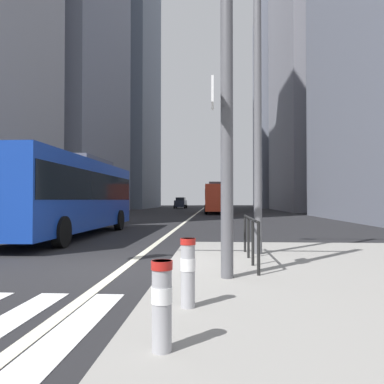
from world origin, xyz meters
TOP-DOWN VIEW (x-y plane):
  - ground_plane at (0.00, 20.00)m, footprint 160.00×160.00m
  - lane_centre_line at (0.00, 30.00)m, footprint 0.20×80.00m
  - office_tower_left_mid at (-16.00, 36.24)m, footprint 11.57×20.31m
  - office_tower_left_far at (-16.00, 62.33)m, footprint 13.06×21.04m
  - office_tower_right_mid at (17.00, 46.28)m, footprint 11.76×20.62m
  - office_tower_right_far at (17.00, 66.68)m, footprint 13.41×16.01m
  - city_bus_blue_oncoming at (-3.98, 6.93)m, footprint 2.75×11.11m
  - city_bus_red_receding at (2.28, 34.94)m, footprint 2.77×11.48m
  - car_oncoming_mid at (-3.94, 58.45)m, footprint 2.14×4.19m
  - car_receding_near at (3.16, 59.76)m, footprint 2.05×4.48m
  - traffic_signal_gantry at (0.46, -1.71)m, footprint 5.39×0.65m
  - street_lamp_post at (3.10, 1.31)m, footprint 5.50×0.32m
  - bollard_front at (1.53, -5.00)m, footprint 0.20×0.20m
  - bollard_left at (1.67, -3.58)m, footprint 0.20×0.20m
  - pedestrian_railing at (2.80, 0.11)m, footprint 0.06×3.18m

SIDE VIEW (x-z plane):
  - ground_plane at x=0.00m, z-range 0.00..0.00m
  - lane_centre_line at x=0.00m, z-range 0.00..0.01m
  - bollard_front at x=1.53m, z-range 0.20..1.01m
  - bollard_left at x=1.67m, z-range 0.20..1.07m
  - pedestrian_railing at x=2.80m, z-range 0.35..1.33m
  - car_oncoming_mid at x=-3.94m, z-range 0.02..1.96m
  - car_receding_near at x=3.16m, z-range 0.02..1.96m
  - city_bus_blue_oncoming at x=-3.98m, z-range 0.14..3.54m
  - city_bus_red_receding at x=2.28m, z-range 0.14..3.54m
  - traffic_signal_gantry at x=0.46m, z-range 1.07..7.07m
  - street_lamp_post at x=3.10m, z-range 1.28..9.28m
  - office_tower_right_far at x=17.00m, z-range 0.00..38.95m
  - office_tower_right_mid at x=17.00m, z-range 0.00..40.95m
  - office_tower_left_mid at x=-16.00m, z-range 0.00..47.09m
  - office_tower_left_far at x=-16.00m, z-range 0.00..54.75m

